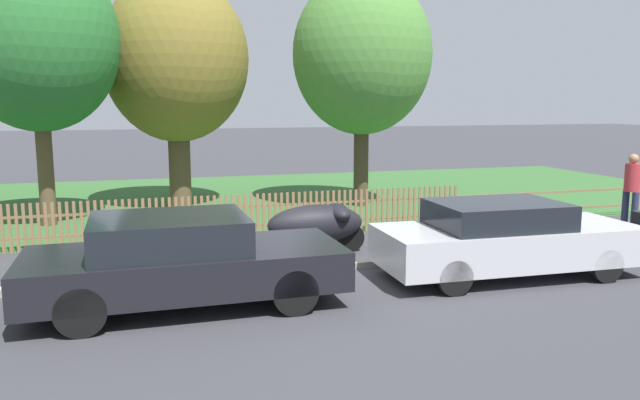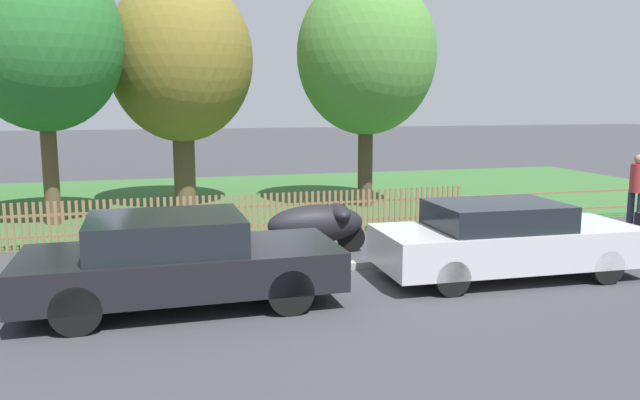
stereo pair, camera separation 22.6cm
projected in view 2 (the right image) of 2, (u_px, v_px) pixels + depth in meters
name	position (u px, v px, depth m)	size (l,w,h in m)	color
ground_plane	(263.00, 277.00, 10.55)	(120.00, 120.00, 0.00)	#38383D
kerb_stone	(262.00, 272.00, 10.64)	(31.72, 0.20, 0.12)	#9E998E
grass_strip	(212.00, 199.00, 18.87)	(31.72, 11.42, 0.01)	#33602D
park_fence	(238.00, 217.00, 13.37)	(31.72, 0.05, 0.98)	olive
parked_car_black_saloon	(179.00, 259.00, 8.96)	(4.51, 1.92, 1.33)	black
parked_car_navy_estate	(505.00, 239.00, 10.43)	(4.44, 1.81, 1.28)	#BCBCC1
covered_motorcycle	(318.00, 223.00, 12.05)	(1.99, 0.93, 0.97)	black
tree_behind_motorcycle	(42.00, 41.00, 14.39)	(3.68, 3.68, 6.46)	brown
tree_mid_park	(181.00, 60.00, 17.04)	(3.94, 3.94, 6.35)	brown
tree_far_left	(366.00, 55.00, 17.09)	(3.82, 3.82, 6.42)	#473828
pedestrian_by_lamp	(637.00, 186.00, 14.55)	(0.42, 0.42, 1.72)	#2D3351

